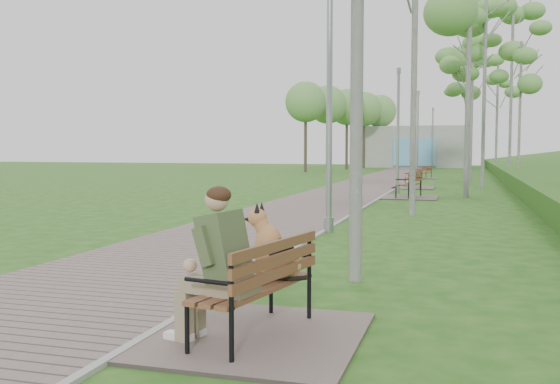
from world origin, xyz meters
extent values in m
plane|color=#1F5213|center=(0.00, 0.00, 0.00)|extent=(120.00, 120.00, 0.00)
cube|color=#72625C|center=(-1.75, 21.50, 0.02)|extent=(3.50, 67.00, 0.04)
cube|color=#999993|center=(0.00, 21.50, 0.03)|extent=(0.10, 67.00, 0.05)
cube|color=#9E9E99|center=(-1.50, 51.00, 2.00)|extent=(10.00, 5.00, 4.00)
cube|color=#60ABD6|center=(-1.50, 48.40, 1.50)|extent=(4.00, 0.20, 2.60)
cube|color=#72625C|center=(1.06, -5.92, 0.02)|extent=(2.05, 2.27, 0.04)
cube|color=brown|center=(1.01, -5.92, 0.51)|extent=(0.84, 1.77, 0.05)
cube|color=brown|center=(1.27, -5.97, 0.82)|extent=(0.38, 1.68, 0.37)
cube|color=#72625C|center=(1.05, 12.37, 0.02)|extent=(2.07, 2.30, 0.04)
cube|color=brown|center=(1.00, 12.37, 0.52)|extent=(0.86, 1.79, 0.05)
cube|color=brown|center=(1.27, 12.32, 0.83)|extent=(0.40, 1.70, 0.38)
cube|color=#72625C|center=(0.74, 18.16, 0.02)|extent=(1.89, 2.10, 0.04)
cube|color=brown|center=(0.69, 18.16, 0.47)|extent=(0.86, 1.64, 0.04)
cube|color=brown|center=(0.94, 18.23, 0.76)|extent=(0.44, 1.53, 0.35)
cube|color=#72625C|center=(0.67, 28.01, 0.02)|extent=(1.56, 1.74, 0.04)
cube|color=brown|center=(0.62, 28.01, 0.39)|extent=(0.90, 1.35, 0.03)
cube|color=brown|center=(0.81, 27.92, 0.63)|extent=(0.58, 1.20, 0.29)
cylinder|color=gray|center=(0.10, 2.03, 0.17)|extent=(0.22, 0.22, 0.33)
cylinder|color=gray|center=(0.10, 2.03, 2.78)|extent=(0.13, 0.13, 5.57)
cylinder|color=gray|center=(0.31, 14.95, 0.15)|extent=(0.20, 0.20, 0.30)
cylinder|color=gray|center=(0.31, 14.95, 2.54)|extent=(0.12, 0.12, 5.07)
cylinder|color=gray|center=(0.31, 14.95, 5.12)|extent=(0.18, 0.18, 0.25)
cylinder|color=gray|center=(0.13, 29.08, 0.16)|extent=(0.21, 0.21, 0.32)
cylinder|color=gray|center=(0.13, 29.08, 2.67)|extent=(0.13, 0.13, 5.35)
cylinder|color=gray|center=(0.13, 29.08, 5.40)|extent=(0.19, 0.19, 0.27)
cylinder|color=gray|center=(0.14, 48.29, 0.16)|extent=(0.22, 0.22, 0.33)
cylinder|color=gray|center=(0.14, 48.29, 2.72)|extent=(0.13, 0.13, 5.45)
cylinder|color=gray|center=(0.14, 48.29, 5.50)|extent=(0.20, 0.20, 0.27)
imported|color=silver|center=(-0.95, 41.37, 0.86)|extent=(0.68, 0.50, 1.72)
cylinder|color=silver|center=(1.62, 6.17, 5.05)|extent=(0.21, 0.21, 10.11)
cylinder|color=silver|center=(3.10, 13.02, 4.88)|extent=(0.20, 0.20, 9.75)
cylinder|color=silver|center=(3.85, 18.99, 4.75)|extent=(0.19, 0.19, 9.49)
ellipsoid|color=#6BA44F|center=(3.85, 18.99, 7.78)|extent=(2.68, 2.68, 4.18)
cylinder|color=silver|center=(3.35, 23.99, 3.95)|extent=(0.17, 0.17, 7.89)
ellipsoid|color=#6BA44F|center=(3.35, 23.99, 6.47)|extent=(2.39, 2.39, 3.47)
cylinder|color=silver|center=(5.72, 22.76, 3.67)|extent=(0.17, 0.17, 7.35)
ellipsoid|color=#6BA44F|center=(5.72, 22.76, 6.02)|extent=(2.45, 2.45, 3.23)
cylinder|color=silver|center=(3.30, 29.47, 5.49)|extent=(0.20, 0.20, 10.98)
ellipsoid|color=#6BA44F|center=(3.30, 29.47, 9.00)|extent=(2.92, 2.92, 4.83)
cylinder|color=silver|center=(5.68, 28.90, 5.52)|extent=(0.21, 0.21, 11.05)
ellipsoid|color=#6BA44F|center=(5.68, 28.90, 9.06)|extent=(2.98, 2.98, 4.86)
cylinder|color=silver|center=(3.17, 38.16, 3.42)|extent=(0.16, 0.16, 6.85)
ellipsoid|color=#6BA44F|center=(3.17, 38.16, 5.61)|extent=(2.30, 2.30, 3.01)
cylinder|color=silver|center=(5.44, 40.76, 4.66)|extent=(0.18, 0.18, 9.33)
ellipsoid|color=#6BA44F|center=(5.44, 40.76, 7.65)|extent=(2.58, 2.58, 4.10)
camera|label=1|loc=(3.01, -11.74, 1.91)|focal=40.00mm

